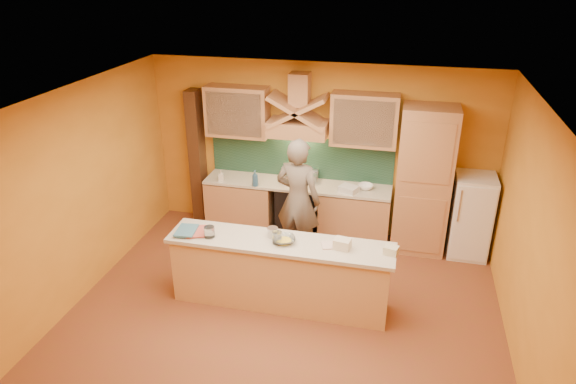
% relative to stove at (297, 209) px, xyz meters
% --- Properties ---
extents(floor, '(5.50, 5.00, 0.01)m').
position_rel_stove_xyz_m(floor, '(0.30, -2.20, -0.45)').
color(floor, brown).
rests_on(floor, ground).
extents(ceiling, '(5.50, 5.00, 0.01)m').
position_rel_stove_xyz_m(ceiling, '(0.30, -2.20, 2.35)').
color(ceiling, white).
rests_on(ceiling, wall_back).
extents(wall_back, '(5.50, 0.02, 2.80)m').
position_rel_stove_xyz_m(wall_back, '(0.30, 0.30, 0.95)').
color(wall_back, orange).
rests_on(wall_back, floor).
extents(wall_front, '(5.50, 0.02, 2.80)m').
position_rel_stove_xyz_m(wall_front, '(0.30, -4.70, 0.95)').
color(wall_front, orange).
rests_on(wall_front, floor).
extents(wall_left, '(0.02, 5.00, 2.80)m').
position_rel_stove_xyz_m(wall_left, '(-2.45, -2.20, 0.95)').
color(wall_left, orange).
rests_on(wall_left, floor).
extents(wall_right, '(0.02, 5.00, 2.80)m').
position_rel_stove_xyz_m(wall_right, '(3.05, -2.20, 0.95)').
color(wall_right, orange).
rests_on(wall_right, floor).
extents(base_cabinet_left, '(1.10, 0.60, 0.86)m').
position_rel_stove_xyz_m(base_cabinet_left, '(-0.95, 0.00, -0.02)').
color(base_cabinet_left, tan).
rests_on(base_cabinet_left, floor).
extents(base_cabinet_right, '(1.10, 0.60, 0.86)m').
position_rel_stove_xyz_m(base_cabinet_right, '(0.95, 0.00, -0.02)').
color(base_cabinet_right, tan).
rests_on(base_cabinet_right, floor).
extents(counter_top, '(3.00, 0.62, 0.04)m').
position_rel_stove_xyz_m(counter_top, '(-0.00, 0.00, 0.45)').
color(counter_top, beige).
rests_on(counter_top, base_cabinet_left).
extents(stove, '(0.60, 0.58, 0.90)m').
position_rel_stove_xyz_m(stove, '(0.00, 0.00, 0.00)').
color(stove, black).
rests_on(stove, floor).
extents(backsplash, '(3.00, 0.03, 0.70)m').
position_rel_stove_xyz_m(backsplash, '(-0.00, 0.28, 0.80)').
color(backsplash, '#1B3B2C').
rests_on(backsplash, wall_back).
extents(range_hood, '(0.92, 0.50, 0.24)m').
position_rel_stove_xyz_m(range_hood, '(0.00, 0.05, 1.37)').
color(range_hood, tan).
rests_on(range_hood, wall_back).
extents(hood_chimney, '(0.30, 0.30, 0.50)m').
position_rel_stove_xyz_m(hood_chimney, '(0.00, 0.15, 1.95)').
color(hood_chimney, tan).
rests_on(hood_chimney, wall_back).
extents(upper_cabinet_left, '(1.00, 0.35, 0.80)m').
position_rel_stove_xyz_m(upper_cabinet_left, '(-1.00, 0.12, 1.55)').
color(upper_cabinet_left, tan).
rests_on(upper_cabinet_left, wall_back).
extents(upper_cabinet_right, '(1.00, 0.35, 0.80)m').
position_rel_stove_xyz_m(upper_cabinet_right, '(1.00, 0.12, 1.55)').
color(upper_cabinet_right, tan).
rests_on(upper_cabinet_right, wall_back).
extents(pantry_column, '(0.80, 0.60, 2.30)m').
position_rel_stove_xyz_m(pantry_column, '(1.95, 0.00, 0.70)').
color(pantry_column, tan).
rests_on(pantry_column, floor).
extents(fridge, '(0.58, 0.60, 1.30)m').
position_rel_stove_xyz_m(fridge, '(2.70, 0.00, 0.20)').
color(fridge, white).
rests_on(fridge, floor).
extents(trim_column_left, '(0.20, 0.30, 2.30)m').
position_rel_stove_xyz_m(trim_column_left, '(-1.75, 0.15, 0.70)').
color(trim_column_left, '#472816').
rests_on(trim_column_left, floor).
extents(island_body, '(2.80, 0.55, 0.88)m').
position_rel_stove_xyz_m(island_body, '(0.20, -1.90, -0.01)').
color(island_body, '#DDAB71').
rests_on(island_body, floor).
extents(island_top, '(2.90, 0.62, 0.05)m').
position_rel_stove_xyz_m(island_top, '(0.20, -1.90, 0.47)').
color(island_top, beige).
rests_on(island_top, island_body).
extents(person, '(0.78, 0.60, 1.91)m').
position_rel_stove_xyz_m(person, '(0.17, -0.69, 0.50)').
color(person, '#70665B').
rests_on(person, floor).
extents(pot_large, '(0.24, 0.24, 0.17)m').
position_rel_stove_xyz_m(pot_large, '(-0.13, -0.01, 0.53)').
color(pot_large, silver).
rests_on(pot_large, stove).
extents(pot_small, '(0.21, 0.21, 0.13)m').
position_rel_stove_xyz_m(pot_small, '(0.21, 0.07, 0.51)').
color(pot_small, '#ACADB3').
rests_on(pot_small, stove).
extents(soap_bottle_a, '(0.10, 0.10, 0.18)m').
position_rel_stove_xyz_m(soap_bottle_a, '(-1.21, -0.19, 0.56)').
color(soap_bottle_a, silver).
rests_on(soap_bottle_a, counter_top).
extents(soap_bottle_b, '(0.11, 0.11, 0.26)m').
position_rel_stove_xyz_m(soap_bottle_b, '(-0.62, -0.26, 0.60)').
color(soap_bottle_b, '#2E587F').
rests_on(soap_bottle_b, counter_top).
extents(bowl_back, '(0.25, 0.25, 0.07)m').
position_rel_stove_xyz_m(bowl_back, '(1.09, 0.02, 0.51)').
color(bowl_back, white).
rests_on(bowl_back, counter_top).
extents(dish_rack, '(0.33, 0.30, 0.10)m').
position_rel_stove_xyz_m(dish_rack, '(0.85, -0.15, 0.52)').
color(dish_rack, silver).
rests_on(dish_rack, counter_top).
extents(book_lower, '(0.33, 0.38, 0.03)m').
position_rel_stove_xyz_m(book_lower, '(-1.03, -1.98, 0.51)').
color(book_lower, '#C35245').
rests_on(book_lower, island_top).
extents(book_upper, '(0.29, 0.37, 0.03)m').
position_rel_stove_xyz_m(book_upper, '(-1.16, -1.99, 0.53)').
color(book_upper, teal).
rests_on(book_upper, island_top).
extents(jar_large, '(0.17, 0.17, 0.14)m').
position_rel_stove_xyz_m(jar_large, '(-0.71, -2.00, 0.57)').
color(jar_large, silver).
rests_on(jar_large, island_top).
extents(jar_small, '(0.14, 0.14, 0.16)m').
position_rel_stove_xyz_m(jar_small, '(0.18, -1.95, 0.57)').
color(jar_small, white).
rests_on(jar_small, island_top).
extents(kitchen_scale, '(0.15, 0.15, 0.10)m').
position_rel_stove_xyz_m(kitchen_scale, '(0.07, -1.79, 0.55)').
color(kitchen_scale, silver).
rests_on(kitchen_scale, island_top).
extents(mixing_bowl, '(0.37, 0.37, 0.07)m').
position_rel_stove_xyz_m(mixing_bowl, '(0.26, -1.92, 0.53)').
color(mixing_bowl, white).
rests_on(mixing_bowl, island_top).
extents(cloth, '(0.30, 0.26, 0.02)m').
position_rel_stove_xyz_m(cloth, '(0.86, -1.86, 0.50)').
color(cloth, beige).
rests_on(cloth, island_top).
extents(grocery_bag_a, '(0.22, 0.19, 0.13)m').
position_rel_stove_xyz_m(grocery_bag_a, '(0.99, -1.89, 0.56)').
color(grocery_bag_a, beige).
rests_on(grocery_bag_a, island_top).
extents(grocery_bag_b, '(0.19, 0.17, 0.10)m').
position_rel_stove_xyz_m(grocery_bag_b, '(1.58, -1.89, 0.55)').
color(grocery_bag_b, beige).
rests_on(grocery_bag_b, island_top).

